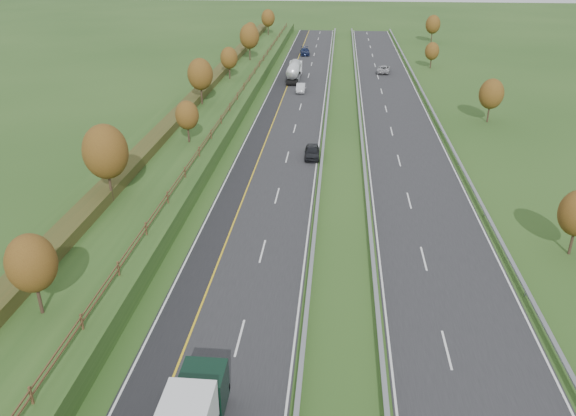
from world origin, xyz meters
name	(u,v)px	position (x,y,z in m)	size (l,w,h in m)	color
ground	(341,139)	(8.00, 55.00, 0.00)	(400.00, 400.00, 0.00)	#254418
near_carriageway	(287,126)	(0.00, 60.00, 0.02)	(10.50, 200.00, 0.04)	black
far_carriageway	(400,129)	(16.50, 60.00, 0.02)	(10.50, 200.00, 0.04)	black
hard_shoulder	(262,126)	(-3.75, 60.00, 0.02)	(3.00, 200.00, 0.04)	black
lane_markings	(330,128)	(6.40, 59.88, 0.05)	(26.75, 200.00, 0.01)	silver
embankment_left	(200,118)	(-13.00, 60.00, 1.00)	(12.00, 200.00, 2.00)	#254418
hedge_left	(186,107)	(-15.00, 60.00, 2.55)	(2.20, 180.00, 1.10)	#353C18
fence_left	(229,108)	(-8.50, 59.59, 2.73)	(0.12, 189.06, 1.20)	#422B19
median_barrier_near	(326,124)	(5.70, 60.00, 0.61)	(0.32, 200.00, 0.71)	gray
median_barrier_far	(361,125)	(10.80, 60.00, 0.61)	(0.32, 200.00, 0.71)	gray
outer_barrier_far	(441,127)	(22.30, 60.00, 0.62)	(0.32, 200.00, 0.71)	gray
trees_left	(194,87)	(-12.64, 56.63, 6.37)	(6.64, 164.30, 7.66)	#2D2116
trees_far	(460,63)	(29.80, 89.21, 4.25)	(8.45, 118.60, 7.12)	#2D2116
road_tanker	(294,70)	(-1.39, 90.96, 1.86)	(2.40, 11.22, 3.46)	silver
car_dark_near	(312,152)	(4.39, 47.04, 0.82)	(1.85, 4.59, 1.56)	black
car_silver_mid	(301,88)	(0.59, 81.28, 0.78)	(1.57, 4.49, 1.48)	#AFB0B4
car_small_far	(305,51)	(-0.98, 118.19, 0.83)	(2.21, 5.43, 1.58)	#141D3E
car_oncoming	(384,69)	(16.62, 99.24, 0.80)	(2.51, 5.44, 1.51)	#A7A6AA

